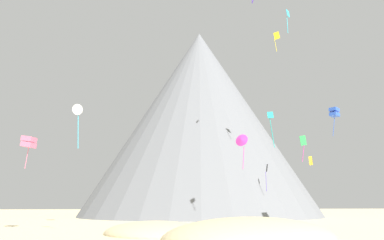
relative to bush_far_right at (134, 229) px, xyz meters
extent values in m
ellipsoid|color=#C6B284|center=(2.35, -2.89, -0.36)|extent=(13.95, 15.95, 2.73)
ellipsoid|color=#C6B284|center=(10.05, -11.26, -0.36)|extent=(21.90, 21.08, 4.03)
cone|color=#386633|center=(0.00, 0.00, 0.00)|extent=(3.45, 3.45, 0.72)
cone|color=slate|center=(16.07, 53.00, 23.56)|extent=(82.16, 82.16, 47.84)
cone|color=slate|center=(11.58, 58.32, 11.89)|extent=(54.36, 54.36, 24.51)
cube|color=yellow|center=(25.23, 20.00, 33.24)|extent=(1.12, 0.60, 1.49)
cylinder|color=yellow|center=(24.94, 20.00, 31.32)|extent=(0.37, 0.21, 2.49)
cube|color=gold|center=(27.57, 13.79, 9.45)|extent=(0.73, 0.33, 1.47)
cube|color=teal|center=(16.34, 0.05, 13.56)|extent=(0.79, 0.19, 0.86)
cylinder|color=teal|center=(16.47, 0.05, 11.31)|extent=(0.43, 0.37, 3.67)
cube|color=blue|center=(29.77, 9.29, 16.05)|extent=(1.67, 1.65, 0.67)
cube|color=blue|center=(29.77, 9.29, 16.77)|extent=(1.67, 1.65, 0.67)
cylinder|color=blue|center=(29.53, 9.29, 14.25)|extent=(0.39, 0.45, 3.04)
cube|color=#E5668C|center=(-13.25, 4.95, 9.91)|extent=(1.83, 1.78, 0.83)
cube|color=#E5668C|center=(-13.25, 4.95, 10.61)|extent=(1.83, 1.78, 0.83)
cylinder|color=#E5668C|center=(-13.34, 4.95, 8.28)|extent=(0.36, 0.15, 2.63)
cube|color=green|center=(24.71, 9.78, 12.02)|extent=(1.28, 0.48, 1.62)
cylinder|color=#D1339E|center=(24.63, 9.78, 10.07)|extent=(0.41, 0.23, 2.45)
cone|color=#D1339E|center=(15.06, 9.23, 11.83)|extent=(2.03, 1.83, 1.88)
cylinder|color=#D1339E|center=(15.31, 9.23, 9.21)|extent=(0.42, 0.41, 3.34)
cube|color=#5138B2|center=(20.15, 17.77, 38.73)|extent=(0.61, 0.92, 0.93)
cube|color=#33BCDB|center=(20.02, 1.73, 28.28)|extent=(0.66, 0.74, 1.00)
cylinder|color=#33BCDB|center=(19.86, 1.73, 26.59)|extent=(0.09, 0.14, 2.43)
cube|color=black|center=(24.81, 27.14, 9.39)|extent=(0.27, 0.73, 1.46)
cylinder|color=#5138B2|center=(24.56, 27.14, 6.84)|extent=(0.12, 0.08, 3.67)
cone|color=white|center=(-6.80, -0.55, 13.35)|extent=(1.35, 0.84, 1.28)
cylinder|color=#33BCDB|center=(-6.63, -0.55, 10.76)|extent=(0.33, 0.46, 3.91)
camera|label=1|loc=(-0.23, -46.83, 2.84)|focal=37.68mm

